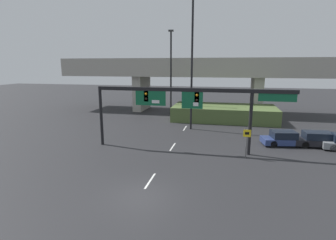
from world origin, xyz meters
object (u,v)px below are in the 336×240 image
Objects in this scene: signal_gantry at (184,99)px; highway_light_pole_far at (192,54)px; speed_limit_sign at (247,139)px; parked_sedan_mid_right at (319,140)px; highway_light_pole_near at (171,72)px; parked_sedan_near_right at (284,139)px.

highway_light_pole_far is (-0.44, 8.10, 4.20)m from signal_gantry.
parked_sedan_mid_right is (6.92, 4.75, -0.96)m from speed_limit_sign.
highway_light_pole_near is 7.78m from highway_light_pole_far.
speed_limit_sign is 0.51× the size of parked_sedan_mid_right.
speed_limit_sign is 0.55× the size of parked_sedan_near_right.
signal_gantry is 3.85× the size of parked_sedan_near_right.
highway_light_pole_near is at bearing 106.26° from signal_gantry.
parked_sedan_near_right is at bearing -39.19° from highway_light_pole_near.
signal_gantry is 15.22m from highway_light_pole_near.
highway_light_pole_near is 2.74× the size of parked_sedan_near_right.
speed_limit_sign reaches higher than parked_sedan_near_right.
speed_limit_sign is 5.98m from parked_sedan_near_right.
highway_light_pole_near is at bearing 130.60° from parked_sedan_near_right.
highway_light_pole_near reaches higher than speed_limit_sign.
highway_light_pole_near is (-9.57, 15.41, 4.91)m from speed_limit_sign.
speed_limit_sign is (5.34, -0.92, -3.01)m from signal_gantry.
signal_gantry reaches higher than parked_sedan_mid_right.
highway_light_pole_near is 18.28m from parked_sedan_near_right.
signal_gantry is 1.03× the size of highway_light_pole_far.
parked_sedan_mid_right is (12.26, 3.83, -3.97)m from signal_gantry.
parked_sedan_near_right is (9.63, -4.54, -8.17)m from highway_light_pole_far.
highway_light_pole_far is 15.69m from parked_sedan_mid_right.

